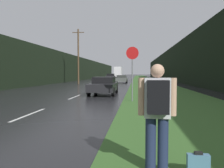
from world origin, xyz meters
name	(u,v)px	position (x,y,z in m)	size (l,w,h in m)	color
grass_verge	(149,83)	(6.45, 40.00, 0.01)	(6.00, 240.00, 0.02)	#386028
lane_stripe_b	(29,114)	(0.00, 7.10, 0.00)	(0.12, 3.00, 0.01)	silver
lane_stripe_c	(75,97)	(0.00, 14.10, 0.00)	(0.12, 3.00, 0.01)	silver
lane_stripe_d	(93,90)	(0.00, 21.10, 0.00)	(0.12, 3.00, 0.01)	silver
lane_stripe_e	(103,86)	(0.00, 28.10, 0.00)	(0.12, 3.00, 0.01)	silver
treeline_far_side	(75,69)	(-9.45, 50.00, 2.66)	(2.00, 140.00, 5.33)	black
treeline_near_side	(175,64)	(12.45, 50.00, 3.51)	(2.00, 140.00, 7.02)	black
utility_pole_far	(78,56)	(-4.65, 34.01, 4.33)	(1.80, 0.24, 8.39)	#4C3823
stop_sign	(132,68)	(4.01, 11.85, 1.96)	(0.72, 0.07, 3.16)	slate
hitchhiker_with_backpack	(157,111)	(4.57, 2.02, 1.03)	(0.62, 0.42, 1.79)	#1E2847
suitcase	(198,165)	(5.21, 1.95, 0.18)	(0.35, 0.13, 0.40)	teal
car_passing_near	(104,85)	(1.72, 16.37, 0.70)	(1.98, 4.76, 1.35)	black
car_passing_far	(122,79)	(1.72, 38.83, 0.66)	(1.99, 4.31, 1.31)	#4C514C
car_oncoming	(111,77)	(-1.72, 53.36, 0.79)	(2.01, 4.16, 1.53)	black
delivery_truck	(118,72)	(-1.72, 77.51, 1.97)	(2.42, 8.67, 3.73)	gray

